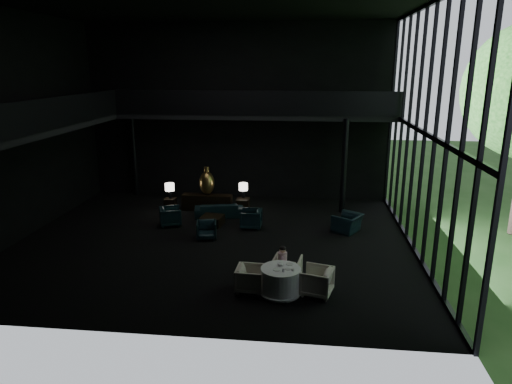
# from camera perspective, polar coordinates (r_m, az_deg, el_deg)

# --- Properties ---
(floor) EXTENTS (14.00, 12.00, 0.02)m
(floor) POSITION_cam_1_polar(r_m,az_deg,el_deg) (16.54, -5.21, -6.14)
(floor) COLOR black
(floor) RESTS_ON ground
(ceiling) EXTENTS (14.00, 12.00, 0.02)m
(ceiling) POSITION_cam_1_polar(r_m,az_deg,el_deg) (15.52, -5.98, 22.52)
(ceiling) COLOR black
(ceiling) RESTS_ON ground
(wall_back) EXTENTS (14.00, 0.04, 8.00)m
(wall_back) POSITION_cam_1_polar(r_m,az_deg,el_deg) (21.40, -2.31, 9.87)
(wall_back) COLOR black
(wall_back) RESTS_ON ground
(wall_front) EXTENTS (14.00, 0.04, 8.00)m
(wall_front) POSITION_cam_1_polar(r_m,az_deg,el_deg) (9.81, -12.60, 2.95)
(wall_front) COLOR black
(wall_front) RESTS_ON ground
(wall_left) EXTENTS (0.04, 12.00, 8.00)m
(wall_left) POSITION_cam_1_polar(r_m,az_deg,el_deg) (18.28, -27.79, 7.19)
(wall_left) COLOR black
(wall_left) RESTS_ON ground
(curtain_wall) EXTENTS (0.20, 12.00, 8.00)m
(curtain_wall) POSITION_cam_1_polar(r_m,az_deg,el_deg) (15.68, 20.36, 6.92)
(curtain_wall) COLOR black
(curtain_wall) RESTS_ON ground
(mezzanine_left) EXTENTS (2.00, 12.00, 0.25)m
(mezzanine_left) POSITION_cam_1_polar(r_m,az_deg,el_deg) (17.74, -25.08, 7.31)
(mezzanine_left) COLOR black
(mezzanine_left) RESTS_ON wall_left
(mezzanine_back) EXTENTS (12.00, 2.00, 0.25)m
(mezzanine_back) POSITION_cam_1_polar(r_m,az_deg,el_deg) (20.29, 0.11, 9.58)
(mezzanine_back) COLOR black
(mezzanine_back) RESTS_ON wall_back
(railing_left) EXTENTS (0.06, 12.00, 1.00)m
(railing_left) POSITION_cam_1_polar(r_m,az_deg,el_deg) (17.19, -22.41, 9.40)
(railing_left) COLOR black
(railing_left) RESTS_ON mezzanine_left
(railing_back) EXTENTS (12.00, 0.06, 1.00)m
(railing_back) POSITION_cam_1_polar(r_m,az_deg,el_deg) (19.25, -0.21, 11.06)
(railing_back) COLOR black
(railing_back) RESTS_ON mezzanine_back
(column_nw) EXTENTS (0.24, 0.24, 4.00)m
(column_nw) POSITION_cam_1_polar(r_m,az_deg,el_deg) (22.67, -15.01, 4.56)
(column_nw) COLOR black
(column_nw) RESTS_ON floor
(column_ne) EXTENTS (0.24, 0.24, 4.00)m
(column_ne) POSITION_cam_1_polar(r_m,az_deg,el_deg) (19.57, 10.94, 3.15)
(column_ne) COLOR black
(column_ne) RESTS_ON floor
(console) EXTENTS (2.17, 0.49, 0.69)m
(console) POSITION_cam_1_polar(r_m,az_deg,el_deg) (20.00, -6.13, -1.28)
(console) COLOR black
(console) RESTS_ON floor
(bronze_urn) EXTENTS (0.65, 0.65, 1.22)m
(bronze_urn) POSITION_cam_1_polar(r_m,az_deg,el_deg) (19.84, -6.16, 1.17)
(bronze_urn) COLOR #B68833
(bronze_urn) RESTS_ON console
(side_table_left) EXTENTS (0.47, 0.47, 0.52)m
(side_table_left) POSITION_cam_1_polar(r_m,az_deg,el_deg) (20.27, -10.65, -1.50)
(side_table_left) COLOR black
(side_table_left) RESTS_ON floor
(table_lamp_left) EXTENTS (0.40, 0.40, 0.67)m
(table_lamp_left) POSITION_cam_1_polar(r_m,az_deg,el_deg) (20.08, -10.74, 0.54)
(table_lamp_left) COLOR black
(table_lamp_left) RESTS_ON side_table_left
(side_table_right) EXTENTS (0.55, 0.55, 0.60)m
(side_table_right) POSITION_cam_1_polar(r_m,az_deg,el_deg) (19.58, -1.65, -1.71)
(side_table_right) COLOR black
(side_table_right) RESTS_ON floor
(table_lamp_right) EXTENTS (0.38, 0.38, 0.64)m
(table_lamp_right) POSITION_cam_1_polar(r_m,az_deg,el_deg) (19.54, -1.60, 0.58)
(table_lamp_right) COLOR black
(table_lamp_right) RESTS_ON side_table_right
(sofa) EXTENTS (2.02, 0.97, 0.76)m
(sofa) POSITION_cam_1_polar(r_m,az_deg,el_deg) (19.06, -4.65, -1.98)
(sofa) COLOR #142B3B
(sofa) RESTS_ON floor
(lounge_armchair_west) EXTENTS (1.02, 1.05, 0.85)m
(lounge_armchair_west) POSITION_cam_1_polar(r_m,az_deg,el_deg) (18.25, -10.64, -2.85)
(lounge_armchair_west) COLOR black
(lounge_armchair_west) RESTS_ON floor
(lounge_armchair_east) EXTENTS (0.77, 0.82, 0.84)m
(lounge_armchair_east) POSITION_cam_1_polar(r_m,az_deg,el_deg) (17.67, -0.63, -3.21)
(lounge_armchair_east) COLOR #122737
(lounge_armchair_east) RESTS_ON floor
(lounge_armchair_south) EXTENTS (0.75, 0.72, 0.68)m
(lounge_armchair_south) POSITION_cam_1_polar(r_m,az_deg,el_deg) (16.70, -6.20, -4.71)
(lounge_armchair_south) COLOR black
(lounge_armchair_south) RESTS_ON floor
(window_armchair) EXTENTS (1.07, 1.19, 0.87)m
(window_armchair) POSITION_cam_1_polar(r_m,az_deg,el_deg) (17.62, 11.37, -3.52)
(window_armchair) COLOR #133239
(window_armchair) RESTS_ON floor
(coffee_table) EXTENTS (0.93, 0.93, 0.36)m
(coffee_table) POSITION_cam_1_polar(r_m,az_deg,el_deg) (18.15, -5.51, -3.55)
(coffee_table) COLOR black
(coffee_table) RESTS_ON floor
(dining_table) EXTENTS (1.25, 1.25, 0.75)m
(dining_table) POSITION_cam_1_polar(r_m,az_deg,el_deg) (12.79, 3.09, -11.22)
(dining_table) COLOR white
(dining_table) RESTS_ON floor
(dining_chair_north) EXTENTS (0.92, 0.87, 0.83)m
(dining_chair_north) POSITION_cam_1_polar(r_m,az_deg,el_deg) (13.49, 3.92, -9.34)
(dining_chair_north) COLOR #B4A88E
(dining_chair_north) RESTS_ON floor
(dining_chair_east) EXTENTS (1.02, 1.06, 0.90)m
(dining_chair_east) POSITION_cam_1_polar(r_m,az_deg,el_deg) (12.79, 7.58, -10.72)
(dining_chair_east) COLOR #BBAE8B
(dining_chair_east) RESTS_ON floor
(dining_chair_west) EXTENTS (0.75, 0.79, 0.78)m
(dining_chair_west) POSITION_cam_1_polar(r_m,az_deg,el_deg) (12.90, -0.71, -10.64)
(dining_chair_west) COLOR tan
(dining_chair_west) RESTS_ON floor
(child) EXTENTS (0.27, 0.27, 0.58)m
(child) POSITION_cam_1_polar(r_m,az_deg,el_deg) (13.44, 3.33, -7.94)
(child) COLOR #CE7BA4
(child) RESTS_ON dining_chair_north
(plate_a) EXTENTS (0.22, 0.22, 0.01)m
(plate_a) POSITION_cam_1_polar(r_m,az_deg,el_deg) (12.52, 2.61, -9.64)
(plate_a) COLOR white
(plate_a) RESTS_ON dining_table
(plate_b) EXTENTS (0.25, 0.25, 0.01)m
(plate_b) POSITION_cam_1_polar(r_m,az_deg,el_deg) (12.85, 4.22, -8.98)
(plate_b) COLOR white
(plate_b) RESTS_ON dining_table
(saucer) EXTENTS (0.21, 0.21, 0.01)m
(saucer) POSITION_cam_1_polar(r_m,az_deg,el_deg) (12.56, 4.03, -9.58)
(saucer) COLOR white
(saucer) RESTS_ON dining_table
(coffee_cup) EXTENTS (0.10, 0.10, 0.06)m
(coffee_cup) POSITION_cam_1_polar(r_m,az_deg,el_deg) (12.47, 4.62, -9.60)
(coffee_cup) COLOR white
(coffee_cup) RESTS_ON saucer
(cereal_bowl) EXTENTS (0.17, 0.17, 0.08)m
(cereal_bowl) POSITION_cam_1_polar(r_m,az_deg,el_deg) (12.75, 3.07, -9.00)
(cereal_bowl) COLOR white
(cereal_bowl) RESTS_ON dining_table
(cream_pot) EXTENTS (0.06, 0.06, 0.07)m
(cream_pot) POSITION_cam_1_polar(r_m,az_deg,el_deg) (12.39, 3.41, -9.78)
(cream_pot) COLOR #99999E
(cream_pot) RESTS_ON dining_table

